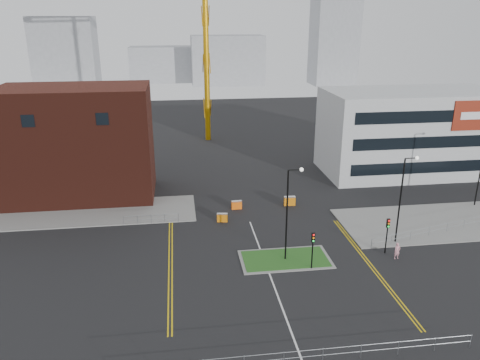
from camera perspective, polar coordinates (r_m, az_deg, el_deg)
The scene contains 27 objects.
ground at distance 38.42m, azimuth 5.30°, elevation -15.58°, with size 200.00×200.00×0.00m, color black.
pavement_left at distance 58.31m, azimuth -19.45°, elevation -3.87°, with size 28.00×8.00×0.12m, color slate.
pavement_right at distance 57.84m, azimuth 23.86°, elevation -4.65°, with size 24.00×10.00×0.12m, color slate.
island_kerb at distance 45.42m, azimuth 5.53°, elevation -9.59°, with size 8.60×4.60×0.08m, color slate.
grass_island at distance 45.41m, azimuth 5.53°, elevation -9.57°, with size 8.00×4.00×0.12m, color #20521B.
brick_building at distance 62.43m, azimuth -21.80°, elevation 3.95°, with size 24.20×10.07×14.24m.
office_block at distance 72.81m, azimuth 20.07°, elevation 5.52°, with size 25.00×12.20×12.00m.
streetlamp_island at distance 43.13m, azimuth 6.04°, elevation -3.31°, with size 1.46×0.36×9.18m.
streetlamp_right_near at distance 48.98m, azimuth 19.27°, elevation -1.52°, with size 1.46×0.36×9.18m.
traffic_light_island at distance 43.00m, azimuth 8.87°, elevation -7.70°, with size 0.28×0.33×3.65m.
traffic_light_right at distance 47.43m, azimuth 17.55°, elevation -5.74°, with size 0.28×0.33×3.65m.
railing_front at distance 33.34m, azimuth 7.77°, elevation -20.28°, with size 24.05×0.05×1.10m.
railing_left at distance 53.13m, azimuth -10.79°, elevation -4.54°, with size 6.05×0.05×1.10m.
railing_right at distance 54.88m, azimuth 23.94°, elevation -5.12°, with size 19.05×5.05×1.10m.
centre_line at distance 40.03m, azimuth 4.65°, elevation -13.97°, with size 0.15×30.00×0.01m, color silver.
yellow_left_a at distance 46.17m, azimuth -8.65°, elevation -9.27°, with size 0.12×24.00×0.01m, color gold.
yellow_left_b at distance 46.17m, azimuth -8.27°, elevation -9.25°, with size 0.12×24.00×0.01m, color gold.
yellow_right_a at distance 45.98m, azimuth 15.39°, elevation -9.92°, with size 0.12×20.00×0.01m, color gold.
yellow_right_b at distance 46.09m, azimuth 15.74°, elevation -9.88°, with size 0.12×20.00×0.01m, color gold.
skyline_a at distance 154.43m, azimuth -20.49°, elevation 14.12°, with size 18.00×12.00×22.00m, color gray.
skyline_b at distance 162.17m, azimuth -1.54°, elevation 14.41°, with size 24.00×12.00×16.00m, color gray.
skyline_c at distance 164.45m, azimuth 11.37°, elevation 16.22°, with size 14.00×12.00×28.00m, color gray.
skyline_d at distance 171.35m, azimuth -8.09°, elevation 13.83°, with size 30.00×12.00×12.00m, color gray.
pedestrian at distance 47.45m, azimuth 18.62°, elevation -8.19°, with size 0.60×0.40×1.65m, color pink.
barrier_left at distance 56.23m, azimuth -0.41°, elevation -3.01°, with size 1.25×0.48×1.04m.
barrier_mid at distance 52.87m, azimuth -2.17°, elevation -4.55°, with size 1.23×0.56×1.00m.
barrier_right at distance 57.57m, azimuth 6.07°, elevation -2.50°, with size 1.40×0.51×1.16m.
Camera 1 is at (-7.62, -30.60, 21.95)m, focal length 35.00 mm.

